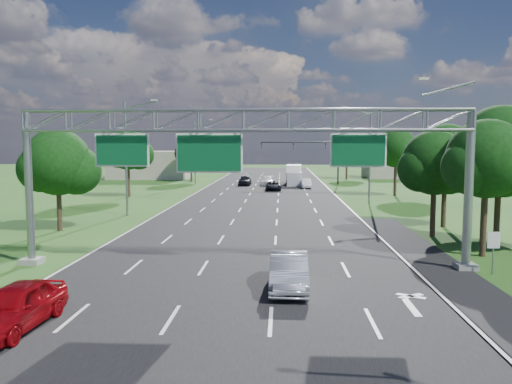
# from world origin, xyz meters

# --- Properties ---
(ground) EXTENTS (220.00, 220.00, 0.00)m
(ground) POSITION_xyz_m (0.00, 30.00, 0.00)
(ground) COLOR #1D4815
(ground) RESTS_ON ground
(road) EXTENTS (18.00, 180.00, 0.02)m
(road) POSITION_xyz_m (0.00, 30.00, 0.00)
(road) COLOR black
(road) RESTS_ON ground
(road_flare) EXTENTS (3.00, 30.00, 0.02)m
(road_flare) POSITION_xyz_m (10.20, 14.00, 0.00)
(road_flare) COLOR black
(road_flare) RESTS_ON ground
(sign_gantry) EXTENTS (23.50, 1.00, 9.56)m
(sign_gantry) POSITION_xyz_m (0.33, 12.00, 6.89)
(sign_gantry) COLOR gray
(sign_gantry) RESTS_ON ground
(regulatory_sign) EXTENTS (0.60, 0.08, 2.10)m
(regulatory_sign) POSITION_xyz_m (12.40, 10.98, 1.51)
(regulatory_sign) COLOR gray
(regulatory_sign) RESTS_ON ground
(traffic_signal) EXTENTS (12.21, 0.24, 7.00)m
(traffic_signal) POSITION_xyz_m (7.48, 65.00, 5.17)
(traffic_signal) COLOR black
(traffic_signal) RESTS_ON ground
(streetlight_l_near) EXTENTS (2.97, 0.22, 10.16)m
(streetlight_l_near) POSITION_xyz_m (-11.30, 30.00, 5.58)
(streetlight_l_near) COLOR gray
(streetlight_l_near) RESTS_ON ground
(streetlight_l_far) EXTENTS (2.97, 0.22, 10.16)m
(streetlight_l_far) POSITION_xyz_m (-11.30, 65.00, 5.58)
(streetlight_l_far) COLOR gray
(streetlight_l_far) RESTS_ON ground
(streetlight_r_mid) EXTENTS (2.97, 0.22, 10.16)m
(streetlight_r_mid) POSITION_xyz_m (11.30, 40.00, 5.58)
(streetlight_r_mid) COLOR gray
(streetlight_r_mid) RESTS_ON ground
(tree_cluster_right) EXTENTS (9.91, 14.60, 8.68)m
(tree_cluster_right) POSITION_xyz_m (14.80, 19.19, 5.31)
(tree_cluster_right) COLOR #2D2116
(tree_cluster_right) RESTS_ON ground
(tree_verge_la) EXTENTS (5.76, 4.80, 7.40)m
(tree_verge_la) POSITION_xyz_m (-13.92, 22.04, 4.76)
(tree_verge_la) COLOR #2D2116
(tree_verge_la) RESTS_ON ground
(tree_verge_lb) EXTENTS (5.76, 4.80, 8.06)m
(tree_verge_lb) POSITION_xyz_m (-15.92, 45.04, 5.41)
(tree_verge_lb) COLOR #2D2116
(tree_verge_lb) RESTS_ON ground
(tree_verge_lc) EXTENTS (5.76, 4.80, 7.62)m
(tree_verge_lc) POSITION_xyz_m (-12.92, 70.04, 4.98)
(tree_verge_lc) COLOR #2D2116
(tree_verge_lc) RESTS_ON ground
(tree_verge_rd) EXTENTS (5.76, 4.80, 8.28)m
(tree_verge_rd) POSITION_xyz_m (16.08, 48.04, 5.63)
(tree_verge_rd) COLOR #2D2116
(tree_verge_rd) RESTS_ON ground
(tree_verge_re) EXTENTS (5.76, 4.80, 7.84)m
(tree_verge_re) POSITION_xyz_m (14.08, 78.04, 5.20)
(tree_verge_re) COLOR #2D2116
(tree_verge_re) RESTS_ON ground
(building_left) EXTENTS (14.00, 10.00, 5.00)m
(building_left) POSITION_xyz_m (-22.00, 78.00, 2.50)
(building_left) COLOR #A09786
(building_left) RESTS_ON ground
(building_right) EXTENTS (12.00, 9.00, 4.00)m
(building_right) POSITION_xyz_m (24.00, 82.00, 2.00)
(building_right) COLOR #A09786
(building_right) RESTS_ON ground
(red_coupe) EXTENTS (2.13, 4.69, 1.56)m
(red_coupe) POSITION_xyz_m (-6.91, 2.91, 0.78)
(red_coupe) COLOR #97060C
(red_coupe) RESTS_ON ground
(silver_sedan) EXTENTS (1.68, 4.69, 1.54)m
(silver_sedan) POSITION_xyz_m (2.51, 8.09, 0.77)
(silver_sedan) COLOR #A4A7AF
(silver_sedan) RESTS_ON ground
(car_queue_a) EXTENTS (2.06, 4.77, 1.37)m
(car_queue_a) POSITION_xyz_m (0.02, 63.10, 0.68)
(car_queue_a) COLOR white
(car_queue_a) RESTS_ON ground
(car_queue_b) EXTENTS (2.14, 4.53, 1.25)m
(car_queue_b) POSITION_xyz_m (1.10, 54.69, 0.63)
(car_queue_b) COLOR black
(car_queue_b) RESTS_ON ground
(car_queue_c) EXTENTS (1.88, 4.51, 1.52)m
(car_queue_c) POSITION_xyz_m (-3.42, 62.86, 0.76)
(car_queue_c) COLOR black
(car_queue_c) RESTS_ON ground
(car_queue_d) EXTENTS (1.39, 3.88, 1.27)m
(car_queue_d) POSITION_xyz_m (5.74, 58.68, 0.64)
(car_queue_d) COLOR white
(car_queue_d) RESTS_ON ground
(box_truck) EXTENTS (2.54, 8.06, 3.02)m
(box_truck) POSITION_xyz_m (4.13, 64.81, 1.45)
(box_truck) COLOR white
(box_truck) RESTS_ON ground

